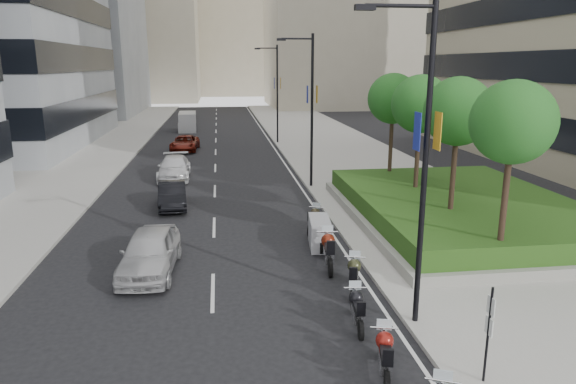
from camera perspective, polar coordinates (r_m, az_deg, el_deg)
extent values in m
plane|color=black|center=(13.94, -2.03, -17.60)|extent=(160.00, 160.00, 0.00)
cube|color=#9E9B93|center=(43.63, 5.90, 4.42)|extent=(10.00, 100.00, 0.15)
cube|color=#9E9B93|center=(43.82, -21.94, 3.51)|extent=(8.00, 100.00, 0.15)
cube|color=silver|center=(42.73, -1.05, 4.19)|extent=(0.12, 100.00, 0.01)
cube|color=silver|center=(42.46, -8.06, 3.99)|extent=(0.12, 100.00, 0.01)
cube|color=gray|center=(85.31, -24.42, 18.02)|extent=(22.00, 26.00, 30.00)
cube|color=#B7AD93|center=(95.28, 6.90, 20.39)|extent=(28.00, 24.00, 36.00)
cube|color=#B7AD93|center=(113.50, -17.04, 18.36)|extent=(26.00, 24.00, 34.00)
cube|color=#B7AD93|center=(132.37, -6.61, 19.02)|extent=(30.00, 24.00, 38.00)
cube|color=gray|center=(25.46, 18.61, -2.59)|extent=(10.00, 14.00, 0.40)
cube|color=#244714|center=(25.30, 18.71, -1.29)|extent=(9.40, 13.40, 0.80)
cylinder|color=#332319|center=(19.11, 22.86, -1.52)|extent=(0.22, 0.22, 4.00)
sphere|color=#164717|center=(18.60, 23.71, 7.12)|extent=(2.80, 2.80, 2.80)
cylinder|color=#332319|center=(22.54, 17.81, 1.15)|extent=(0.22, 0.22, 4.00)
sphere|color=#164717|center=(22.10, 18.38, 8.50)|extent=(2.80, 2.80, 2.80)
cylinder|color=#332319|center=(26.12, 14.12, 3.11)|extent=(0.22, 0.22, 4.00)
sphere|color=#164717|center=(25.75, 14.50, 9.45)|extent=(2.80, 2.80, 2.80)
cylinder|color=#332319|center=(29.82, 11.32, 4.57)|extent=(0.22, 0.22, 4.00)
sphere|color=#164717|center=(29.49, 11.59, 10.14)|extent=(2.80, 2.80, 2.80)
cylinder|color=black|center=(14.20, 14.94, 2.13)|extent=(0.16, 0.16, 9.00)
cylinder|color=black|center=(13.66, 12.41, 19.56)|extent=(1.80, 0.10, 0.10)
cube|color=black|center=(13.39, 8.55, 19.62)|extent=(0.50, 0.22, 0.14)
cube|color=gold|center=(14.13, 16.28, 6.52)|extent=(0.02, 0.45, 1.00)
cube|color=navy|center=(13.91, 14.16, 6.54)|extent=(0.02, 0.45, 1.00)
cylinder|color=black|center=(30.44, 2.67, 8.72)|extent=(0.16, 0.16, 9.00)
cylinder|color=black|center=(30.19, 1.01, 16.67)|extent=(1.80, 0.10, 0.10)
cube|color=black|center=(30.07, -0.76, 16.59)|extent=(0.50, 0.22, 0.14)
cube|color=gold|center=(30.41, 3.23, 10.79)|extent=(0.02, 0.45, 1.00)
cube|color=navy|center=(30.31, 2.17, 10.79)|extent=(0.02, 0.45, 1.00)
cylinder|color=black|center=(48.21, -1.19, 10.69)|extent=(0.16, 0.16, 9.00)
cylinder|color=black|center=(48.05, -2.32, 15.68)|extent=(1.80, 0.10, 0.10)
cube|color=black|center=(47.98, -3.43, 15.61)|extent=(0.50, 0.22, 0.14)
cube|color=gold|center=(48.19, -0.86, 12.00)|extent=(0.02, 0.45, 1.00)
cube|color=navy|center=(48.13, -1.54, 12.00)|extent=(0.02, 0.45, 1.00)
cylinder|color=black|center=(12.97, 21.30, -14.89)|extent=(0.06, 0.06, 2.50)
cube|color=silver|center=(12.61, 21.63, -11.69)|extent=(0.02, 0.32, 0.42)
cube|color=silver|center=(12.83, 21.42, -13.71)|extent=(0.02, 0.32, 0.42)
cylinder|color=silver|center=(11.56, 16.82, -19.45)|extent=(0.68, 0.33, 0.05)
cylinder|color=black|center=(12.59, 10.94, -20.18)|extent=(0.24, 0.58, 0.57)
cylinder|color=black|center=(13.83, 10.43, -16.75)|extent=(0.24, 0.58, 0.57)
cube|color=silver|center=(13.08, 10.72, -17.91)|extent=(0.46, 0.83, 0.39)
sphere|color=maroon|center=(13.16, 10.69, -15.91)|extent=(0.44, 0.44, 0.44)
cube|color=black|center=(12.69, 10.88, -17.43)|extent=(0.42, 0.74, 0.15)
cylinder|color=silver|center=(13.28, 10.65, -14.61)|extent=(0.68, 0.21, 0.05)
cylinder|color=black|center=(14.58, 8.10, -14.95)|extent=(0.17, 0.57, 0.56)
cylinder|color=black|center=(15.84, 7.28, -12.45)|extent=(0.17, 0.57, 0.56)
cube|color=silver|center=(15.10, 7.72, -13.21)|extent=(0.36, 0.79, 0.38)
sphere|color=black|center=(15.21, 7.59, -11.56)|extent=(0.43, 0.43, 0.43)
cube|color=black|center=(14.73, 7.91, -12.70)|extent=(0.33, 0.70, 0.14)
cylinder|color=silver|center=(15.34, 7.48, -10.50)|extent=(0.67, 0.12, 0.04)
cylinder|color=black|center=(16.58, 7.17, -11.12)|extent=(0.28, 0.60, 0.59)
cylinder|color=black|center=(17.97, 7.40, -9.08)|extent=(0.28, 0.60, 0.59)
cube|color=silver|center=(17.16, 7.30, -9.63)|extent=(0.51, 0.85, 0.40)
sphere|color=#30331C|center=(17.31, 7.38, -8.13)|extent=(0.46, 0.46, 0.46)
cube|color=black|center=(16.78, 7.29, -9.07)|extent=(0.46, 0.76, 0.15)
cylinder|color=silver|center=(17.47, 7.44, -7.18)|extent=(0.68, 0.25, 0.05)
cylinder|color=black|center=(18.32, 4.75, -8.39)|extent=(0.21, 0.69, 0.68)
cylinder|color=black|center=(19.94, 4.30, -6.48)|extent=(0.21, 0.69, 0.68)
cube|color=silver|center=(19.01, 4.54, -6.93)|extent=(0.44, 0.96, 0.46)
sphere|color=#641B0D|center=(19.20, 4.47, -5.40)|extent=(0.52, 0.52, 0.52)
cube|color=black|center=(18.58, 4.64, -6.29)|extent=(0.40, 0.85, 0.17)
cylinder|color=silver|center=(19.40, 4.41, -4.44)|extent=(0.81, 0.15, 0.05)
cylinder|color=black|center=(20.45, 3.69, -6.07)|extent=(0.18, 0.59, 0.59)
cylinder|color=black|center=(21.87, 3.35, -4.71)|extent=(0.18, 0.59, 0.59)
cube|color=gray|center=(21.06, 3.53, -4.54)|extent=(1.01, 2.06, 1.18)
cylinder|color=black|center=(22.39, 2.44, -4.27)|extent=(0.33, 0.57, 0.57)
cylinder|color=black|center=(23.76, 3.27, -3.19)|extent=(0.33, 0.57, 0.57)
cube|color=silver|center=(22.98, 2.84, -3.38)|extent=(0.56, 0.83, 0.39)
sphere|color=#312B1B|center=(23.17, 3.02, -2.34)|extent=(0.44, 0.44, 0.44)
cube|color=black|center=(22.64, 2.69, -2.87)|extent=(0.51, 0.73, 0.15)
cylinder|color=silver|center=(23.34, 3.17, -1.70)|extent=(0.64, 0.31, 0.05)
imported|color=#B1B1B3|center=(19.14, -15.10, -6.43)|extent=(2.09, 4.67, 1.56)
imported|color=black|center=(27.46, -12.74, -0.34)|extent=(1.73, 4.10, 1.32)
imported|color=silver|center=(34.39, -12.53, 2.64)|extent=(2.10, 4.98, 1.43)
imported|color=maroon|center=(45.49, -11.40, 5.34)|extent=(2.49, 4.83, 1.30)
cube|color=#B2B1B4|center=(59.25, -11.09, 7.68)|extent=(2.02, 4.91, 2.04)
cube|color=#B2B1B4|center=(57.48, -11.17, 7.00)|extent=(1.88, 1.23, 1.07)
cylinder|color=black|center=(57.65, -11.93, 6.79)|extent=(0.24, 0.68, 0.68)
cylinder|color=black|center=(57.55, -10.38, 6.85)|extent=(0.24, 0.68, 0.68)
cylinder|color=black|center=(60.91, -11.72, 7.18)|extent=(0.24, 0.68, 0.68)
cylinder|color=black|center=(60.82, -10.25, 7.23)|extent=(0.24, 0.68, 0.68)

